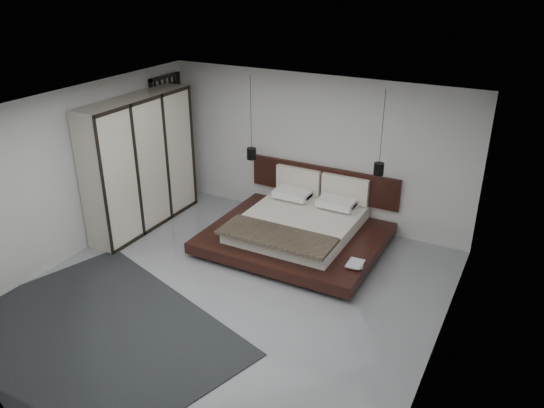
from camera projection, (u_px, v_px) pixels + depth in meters
The scene contains 14 objects.
floor at pixel (231, 293), 8.05m from camera, with size 6.00×6.00×0.00m, color gray.
ceiling at pixel (224, 112), 6.89m from camera, with size 6.00×6.00×0.00m, color white.
wall_back at pixel (314, 150), 9.88m from camera, with size 6.00×6.00×0.00m, color silver.
wall_front at pixel (60, 327), 5.06m from camera, with size 6.00×6.00×0.00m, color silver.
wall_left at pixel (74, 174), 8.75m from camera, with size 6.00×6.00×0.00m, color silver.
wall_right at pixel (445, 261), 6.19m from camera, with size 6.00×6.00×0.00m, color silver.
lattice_screen at pixel (170, 140), 10.74m from camera, with size 0.05×0.90×2.60m, color black.
bed at pixel (298, 228), 9.36m from camera, with size 2.96×2.47×1.11m.
book_lower at pixel (350, 263), 8.30m from camera, with size 0.22×0.30×0.03m, color #99724C.
book_upper at pixel (348, 262), 8.27m from camera, with size 0.24×0.32×0.02m, color #99724C.
pendant_left at pixel (252, 153), 9.83m from camera, with size 0.17×0.17×1.56m.
pendant_right at pixel (379, 169), 8.74m from camera, with size 0.17×0.17×1.43m.
wardrobe at pixel (140, 163), 9.70m from camera, with size 0.59×2.50×2.45m.
rug at pixel (96, 334), 7.15m from camera, with size 3.83×2.73×0.02m, color black.
Camera 1 is at (3.72, -5.69, 4.57)m, focal length 35.00 mm.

